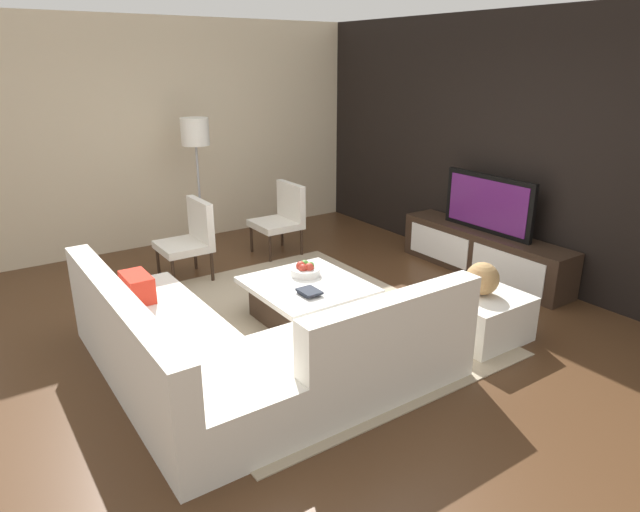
% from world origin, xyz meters
% --- Properties ---
extents(ground_plane, '(14.00, 14.00, 0.00)m').
position_xyz_m(ground_plane, '(0.00, 0.00, 0.00)').
color(ground_plane, '#4C301C').
extents(feature_wall_back, '(6.40, 0.12, 2.80)m').
position_xyz_m(feature_wall_back, '(0.00, 2.70, 1.40)').
color(feature_wall_back, black).
rests_on(feature_wall_back, ground).
extents(side_wall_left, '(0.12, 5.20, 2.80)m').
position_xyz_m(side_wall_left, '(-3.20, 0.20, 1.40)').
color(side_wall_left, beige).
rests_on(side_wall_left, ground).
extents(area_rug, '(3.19, 2.59, 0.01)m').
position_xyz_m(area_rug, '(-0.10, 0.00, 0.01)').
color(area_rug, tan).
rests_on(area_rug, ground).
extents(media_console, '(2.10, 0.44, 0.50)m').
position_xyz_m(media_console, '(0.00, 2.40, 0.25)').
color(media_console, '#332319').
rests_on(media_console, ground).
extents(television, '(1.15, 0.06, 0.63)m').
position_xyz_m(television, '(0.00, 2.40, 0.82)').
color(television, black).
rests_on(television, media_console).
extents(sectional_couch, '(2.42, 2.35, 0.82)m').
position_xyz_m(sectional_couch, '(0.52, -0.88, 0.28)').
color(sectional_couch, white).
rests_on(sectional_couch, ground).
extents(coffee_table, '(1.04, 0.96, 0.38)m').
position_xyz_m(coffee_table, '(-0.10, 0.10, 0.20)').
color(coffee_table, '#332319').
rests_on(coffee_table, ground).
extents(accent_chair_near, '(0.55, 0.52, 0.87)m').
position_xyz_m(accent_chair_near, '(-1.75, -0.33, 0.49)').
color(accent_chair_near, '#332319').
rests_on(accent_chair_near, ground).
extents(floor_lamp, '(0.33, 0.33, 1.65)m').
position_xyz_m(floor_lamp, '(-2.53, 0.12, 1.40)').
color(floor_lamp, '#A5A5AA').
rests_on(floor_lamp, ground).
extents(ottoman, '(0.70, 0.70, 0.40)m').
position_xyz_m(ottoman, '(0.99, 1.17, 0.20)').
color(ottoman, white).
rests_on(ottoman, ground).
extents(fruit_bowl, '(0.28, 0.28, 0.13)m').
position_xyz_m(fruit_bowl, '(-0.28, 0.20, 0.43)').
color(fruit_bowl, silver).
rests_on(fruit_bowl, coffee_table).
extents(accent_chair_far, '(0.55, 0.53, 0.87)m').
position_xyz_m(accent_chair_far, '(-1.93, 0.93, 0.49)').
color(accent_chair_far, '#332319').
rests_on(accent_chair_far, ground).
extents(decorative_ball, '(0.28, 0.28, 0.28)m').
position_xyz_m(decorative_ball, '(0.99, 1.17, 0.54)').
color(decorative_ball, '#AD8451').
rests_on(decorative_ball, ottoman).
extents(book_stack, '(0.21, 0.16, 0.04)m').
position_xyz_m(book_stack, '(0.12, -0.03, 0.40)').
color(book_stack, '#1E232D').
rests_on(book_stack, coffee_table).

